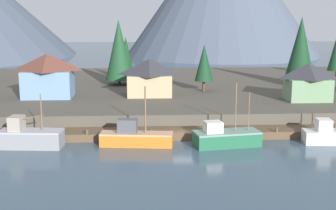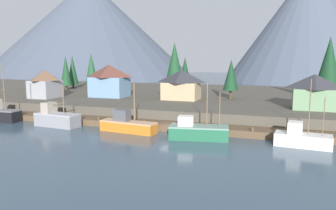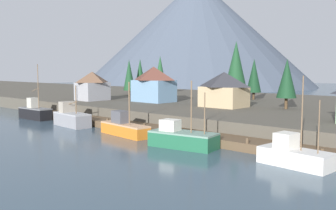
% 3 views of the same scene
% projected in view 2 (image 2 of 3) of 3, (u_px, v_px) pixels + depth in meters
% --- Properties ---
extents(ground_plane, '(400.00, 400.00, 1.00)m').
position_uv_depth(ground_plane, '(200.00, 114.00, 66.32)').
color(ground_plane, '#384C5B').
extents(dock, '(80.00, 4.00, 1.60)m').
position_uv_depth(dock, '(173.00, 126.00, 49.34)').
color(dock, brown).
rests_on(dock, ground_plane).
extents(shoreline_bank, '(400.00, 56.00, 2.50)m').
position_uv_depth(shoreline_bank, '(212.00, 99.00, 77.30)').
color(shoreline_bank, '#4C473D').
rests_on(shoreline_bank, ground_plane).
extents(mountain_west_peak, '(125.46, 125.46, 57.85)m').
position_uv_depth(mountain_west_peak, '(90.00, 29.00, 193.72)').
color(mountain_west_peak, '#475160').
rests_on(mountain_west_peak, ground_plane).
extents(mountain_central_peak, '(75.94, 75.94, 53.66)m').
position_uv_depth(mountain_central_peak, '(306.00, 26.00, 154.23)').
color(mountain_central_peak, '#475160').
rests_on(mountain_central_peak, ground_plane).
extents(fishing_boat_grey, '(7.67, 3.38, 6.51)m').
position_uv_depth(fishing_boat_grey, '(56.00, 118.00, 51.71)').
color(fishing_boat_grey, gray).
rests_on(fishing_boat_grey, ground_plane).
extents(fishing_boat_orange, '(8.97, 3.24, 7.33)m').
position_uv_depth(fishing_boat_orange, '(127.00, 125.00, 47.72)').
color(fishing_boat_orange, '#CC6B1E').
rests_on(fishing_boat_orange, ground_plane).
extents(fishing_boat_green, '(8.30, 4.39, 7.72)m').
position_uv_depth(fishing_boat_green, '(198.00, 131.00, 43.53)').
color(fishing_boat_green, '#1E5B3D').
rests_on(fishing_boat_green, ground_plane).
extents(fishing_boat_white, '(6.90, 3.37, 8.41)m').
position_uv_depth(fishing_boat_white, '(302.00, 138.00, 39.82)').
color(fishing_boat_white, silver).
rests_on(fishing_boat_white, ground_plane).
extents(house_green, '(6.85, 5.06, 5.85)m').
position_uv_depth(house_green, '(314.00, 91.00, 52.88)').
color(house_green, '#6B8E66').
rests_on(house_green, shoreline_bank).
extents(house_tan, '(7.54, 5.80, 6.07)m').
position_uv_depth(house_tan, '(181.00, 84.00, 66.09)').
color(house_tan, tan).
rests_on(house_tan, shoreline_bank).
extents(house_blue, '(8.15, 5.75, 7.07)m').
position_uv_depth(house_blue, '(109.00, 80.00, 70.67)').
color(house_blue, '#6689A8').
rests_on(house_blue, shoreline_bank).
extents(house_grey, '(5.31, 6.08, 6.05)m').
position_uv_depth(house_grey, '(45.00, 83.00, 68.98)').
color(house_grey, gray).
rests_on(house_grey, shoreline_bank).
extents(conifer_near_left, '(3.18, 3.18, 8.82)m').
position_uv_depth(conifer_near_left, '(185.00, 71.00, 84.17)').
color(conifer_near_left, '#4C3823').
rests_on(conifer_near_left, shoreline_bank).
extents(conifer_near_right, '(3.00, 3.00, 9.12)m').
position_uv_depth(conifer_near_right, '(66.00, 71.00, 86.41)').
color(conifer_near_right, '#4C3823').
rests_on(conifer_near_right, shoreline_bank).
extents(conifer_mid_left, '(5.24, 5.24, 12.36)m').
position_uv_depth(conifer_mid_left, '(175.00, 66.00, 79.10)').
color(conifer_mid_left, '#4C3823').
rests_on(conifer_mid_left, shoreline_bank).
extents(conifer_mid_right, '(5.50, 5.50, 12.89)m').
position_uv_depth(conifer_mid_right, '(329.00, 65.00, 65.65)').
color(conifer_mid_right, '#4C3823').
rests_on(conifer_mid_right, shoreline_bank).
extents(conifer_back_left, '(3.06, 3.06, 9.40)m').
position_uv_depth(conifer_back_left, '(73.00, 70.00, 92.13)').
color(conifer_back_left, '#4C3823').
rests_on(conifer_back_left, shoreline_bank).
extents(conifer_centre, '(3.21, 3.21, 8.23)m').
position_uv_depth(conifer_centre, '(231.00, 75.00, 66.40)').
color(conifer_centre, '#4C3823').
rests_on(conifer_centre, shoreline_bank).
extents(conifer_far_left, '(3.55, 3.55, 10.19)m').
position_uv_depth(conifer_far_left, '(91.00, 68.00, 94.57)').
color(conifer_far_left, '#4C3823').
rests_on(conifer_far_left, shoreline_bank).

